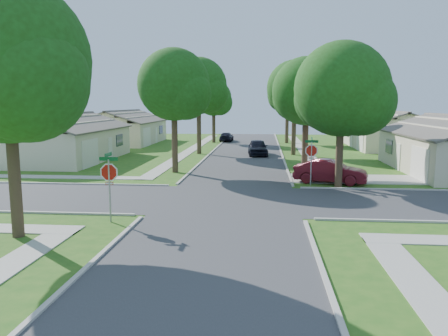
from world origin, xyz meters
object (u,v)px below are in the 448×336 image
tree_w_mid (199,88)px  tree_w_far (214,100)px  house_ne_far (389,134)px  tree_e_far (288,96)px  car_curb_west (226,137)px  tree_e_near (307,94)px  tree_e_mid (295,91)px  house_nw_far (124,131)px  car_curb_east (258,147)px  stop_sign_ne (311,153)px  tree_w_near (175,88)px  tree_sw_corner (9,69)px  house_nw_near (64,143)px  stop_sign_sw (109,175)px  tree_ne_corner (343,94)px  car_driveway (330,172)px

tree_w_mid → tree_w_far: size_ratio=1.19×
house_ne_far → tree_w_mid: bearing=-158.8°
tree_e_far → car_curb_west: size_ratio=2.14×
tree_e_near → tree_e_mid: tree_e_mid is taller
house_ne_far → car_curb_west: size_ratio=3.33×
tree_e_far → house_nw_far: tree_e_far is taller
house_ne_far → car_curb_east: size_ratio=2.99×
car_curb_west → tree_e_mid: bearing=119.4°
stop_sign_ne → car_curb_east: stop_sign_ne is taller
tree_e_far → tree_w_near: (-9.40, -25.00, 0.14)m
tree_sw_corner → car_curb_west: bearing=84.3°
tree_e_far → tree_w_mid: tree_w_mid is taller
tree_w_near → tree_e_far: bearing=69.4°
tree_e_near → tree_w_mid: 15.26m
tree_e_near → tree_sw_corner: 20.12m
stop_sign_ne → house_ne_far: (11.29, 24.30, -0.51)m
car_curb_east → tree_w_mid: bearing=168.8°
house_nw_near → tree_w_far: bearing=59.2°
car_curb_west → house_nw_near: bearing=59.5°
stop_sign_sw → car_curb_west: size_ratio=0.73×
tree_e_far → house_nw_near: (-20.75, -19.01, -4.46)m
tree_e_mid → house_nw_near: size_ratio=0.68×
tree_w_near → car_curb_west: bearing=86.9°
tree_ne_corner → car_curb_west: bearing=106.8°
tree_e_far → tree_w_mid: size_ratio=0.91×
tree_w_far → tree_e_far: bearing=0.0°
tree_w_far → house_nw_far: 12.19m
tree_e_far → stop_sign_sw: bearing=-103.7°
stop_sign_sw → car_driveway: 14.84m
tree_w_far → tree_w_mid: bearing=-90.0°
tree_w_mid → car_curb_east: tree_w_mid is taller
stop_sign_sw → tree_ne_corner: tree_ne_corner is taller
tree_sw_corner → car_driveway: tree_sw_corner is taller
tree_sw_corner → car_driveway: 19.16m
car_driveway → car_curb_east: bearing=34.0°
tree_w_far → car_curb_west: size_ratio=1.97×
house_nw_near → car_curb_east: (17.19, 5.26, -0.74)m
stop_sign_ne → house_ne_far: house_ne_far is taller
car_driveway → car_curb_west: size_ratio=1.11×
tree_e_mid → car_driveway: bearing=-85.4°
stop_sign_ne → tree_w_far: bearing=107.7°
tree_ne_corner → car_curb_east: tree_ne_corner is taller
stop_sign_sw → tree_ne_corner: size_ratio=0.34×
tree_w_far → house_nw_far: (-11.34, -2.01, -3.99)m
house_nw_far → car_curb_east: house_nw_far is taller
tree_w_near → car_curb_east: (5.84, 11.25, -5.34)m
tree_w_near → car_driveway: 12.43m
tree_w_near → house_nw_near: tree_w_near is taller
tree_w_far → tree_w_near: bearing=-90.0°
tree_w_near → tree_ne_corner: size_ratio=1.04×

